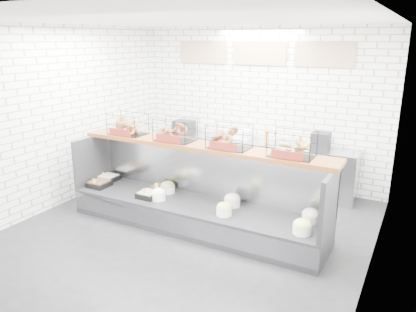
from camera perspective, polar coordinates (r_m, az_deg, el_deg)
The scene contains 5 objects.
ground at distance 6.06m, azimuth -3.37°, elevation -11.03°, with size 5.50×5.50×0.00m, color black.
room_shell at distance 5.95m, azimuth -0.61°, elevation 9.32°, with size 5.02×5.51×3.01m.
display_case at distance 6.19m, azimuth -1.72°, elevation -7.09°, with size 4.00×0.90×1.20m.
bagel_shelf at distance 6.00m, azimuth -0.97°, elevation 2.76°, with size 4.10×0.50×0.40m.
prep_counter at distance 7.90m, azimuth 5.86°, elevation -0.82°, with size 4.00×0.60×1.20m.
Camera 1 is at (2.88, -4.56, 2.77)m, focal length 35.00 mm.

